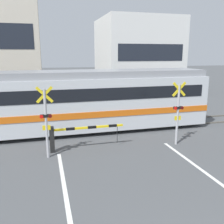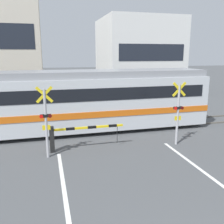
# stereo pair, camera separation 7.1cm
# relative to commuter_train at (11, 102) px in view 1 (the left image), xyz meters

# --- Properties ---
(rail_track_near) EXTENTS (50.00, 0.10, 0.08)m
(rail_track_near) POSITION_rel_commuter_train_xyz_m (4.66, -0.72, -1.75)
(rail_track_near) COLOR #5B564C
(rail_track_near) RESTS_ON ground_plane
(rail_track_far) EXTENTS (50.00, 0.10, 0.08)m
(rail_track_far) POSITION_rel_commuter_train_xyz_m (4.66, 0.72, -1.75)
(rail_track_far) COLOR #5B564C
(rail_track_far) RESTS_ON ground_plane
(commuter_train) EXTENTS (21.42, 2.80, 3.35)m
(commuter_train) POSITION_rel_commuter_train_xyz_m (0.00, 0.00, 0.00)
(commuter_train) COLOR silver
(commuter_train) RESTS_ON ground_plane
(crossing_barrier_near) EXTENTS (3.33, 0.20, 1.17)m
(crossing_barrier_near) POSITION_rel_commuter_train_xyz_m (2.64, -2.91, -1.02)
(crossing_barrier_near) COLOR black
(crossing_barrier_near) RESTS_ON ground_plane
(crossing_barrier_far) EXTENTS (3.33, 0.20, 1.17)m
(crossing_barrier_far) POSITION_rel_commuter_train_xyz_m (6.67, 2.95, -1.02)
(crossing_barrier_far) COLOR black
(crossing_barrier_far) RESTS_ON ground_plane
(crossing_signal_left) EXTENTS (0.68, 0.15, 3.00)m
(crossing_signal_left) POSITION_rel_commuter_train_xyz_m (1.68, -3.43, -0.14)
(crossing_signal_left) COLOR #B2B2B7
(crossing_signal_left) RESTS_ON ground_plane
(crossing_signal_right) EXTENTS (0.68, 0.15, 3.00)m
(crossing_signal_right) POSITION_rel_commuter_train_xyz_m (7.64, -3.43, -0.14)
(crossing_signal_right) COLOR #B2B2B7
(crossing_signal_right) RESTS_ON ground_plane
(pedestrian) EXTENTS (0.38, 0.22, 1.67)m
(pedestrian) POSITION_rel_commuter_train_xyz_m (5.89, 4.48, -0.83)
(pedestrian) COLOR brown
(pedestrian) RESTS_ON ground_plane
(building_left_of_street) EXTENTS (5.62, 7.79, 10.25)m
(building_left_of_street) POSITION_rel_commuter_train_xyz_m (-1.28, 12.97, 3.33)
(building_left_of_street) COLOR beige
(building_left_of_street) RESTS_ON ground_plane
(building_right_of_street) EXTENTS (7.94, 7.79, 7.93)m
(building_right_of_street) POSITION_rel_commuter_train_xyz_m (11.75, 12.97, 2.18)
(building_right_of_street) COLOR white
(building_right_of_street) RESTS_ON ground_plane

